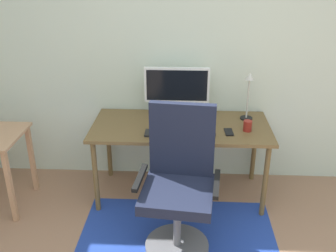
{
  "coord_description": "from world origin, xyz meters",
  "views": [
    {
      "loc": [
        -0.06,
        -1.31,
        2.07
      ],
      "look_at": [
        -0.2,
        1.52,
        0.81
      ],
      "focal_mm": 41.18,
      "sensor_mm": 36.0,
      "label": 1
    }
  ],
  "objects_px": {
    "desk": "(181,132)",
    "computer_mouse": "(212,134)",
    "coffee_cup": "(248,126)",
    "cell_phone": "(229,132)",
    "desk_lamp": "(249,91)",
    "keyboard": "(171,133)",
    "office_chair": "(179,190)",
    "monitor": "(177,87)"
  },
  "relations": [
    {
      "from": "desk",
      "to": "computer_mouse",
      "type": "xyz_separation_m",
      "value": [
        0.26,
        -0.21,
        0.08
      ]
    },
    {
      "from": "coffee_cup",
      "to": "cell_phone",
      "type": "distance_m",
      "value": 0.17
    },
    {
      "from": "coffee_cup",
      "to": "desk_lamp",
      "type": "relative_size",
      "value": 0.21
    },
    {
      "from": "computer_mouse",
      "to": "cell_phone",
      "type": "distance_m",
      "value": 0.16
    },
    {
      "from": "desk",
      "to": "computer_mouse",
      "type": "height_order",
      "value": "computer_mouse"
    },
    {
      "from": "coffee_cup",
      "to": "desk_lamp",
      "type": "height_order",
      "value": "desk_lamp"
    },
    {
      "from": "coffee_cup",
      "to": "keyboard",
      "type": "bearing_deg",
      "value": -170.88
    },
    {
      "from": "desk",
      "to": "office_chair",
      "type": "bearing_deg",
      "value": -89.82
    },
    {
      "from": "desk_lamp",
      "to": "office_chair",
      "type": "xyz_separation_m",
      "value": [
        -0.59,
        -0.86,
        -0.48
      ]
    },
    {
      "from": "monitor",
      "to": "keyboard",
      "type": "relative_size",
      "value": 1.36
    },
    {
      "from": "monitor",
      "to": "cell_phone",
      "type": "xyz_separation_m",
      "value": [
        0.45,
        -0.35,
        -0.27
      ]
    },
    {
      "from": "keyboard",
      "to": "desk_lamp",
      "type": "relative_size",
      "value": 0.99
    },
    {
      "from": "desk",
      "to": "desk_lamp",
      "type": "height_order",
      "value": "desk_lamp"
    },
    {
      "from": "desk",
      "to": "monitor",
      "type": "relative_size",
      "value": 2.66
    },
    {
      "from": "desk",
      "to": "cell_phone",
      "type": "distance_m",
      "value": 0.43
    },
    {
      "from": "cell_phone",
      "to": "coffee_cup",
      "type": "bearing_deg",
      "value": 12.03
    },
    {
      "from": "keyboard",
      "to": "coffee_cup",
      "type": "relative_size",
      "value": 4.69
    },
    {
      "from": "office_chair",
      "to": "computer_mouse",
      "type": "bearing_deg",
      "value": 67.92
    },
    {
      "from": "desk",
      "to": "desk_lamp",
      "type": "relative_size",
      "value": 3.59
    },
    {
      "from": "monitor",
      "to": "keyboard",
      "type": "xyz_separation_m",
      "value": [
        -0.04,
        -0.41,
        -0.27
      ]
    },
    {
      "from": "coffee_cup",
      "to": "desk_lamp",
      "type": "xyz_separation_m",
      "value": [
        0.03,
        0.26,
        0.22
      ]
    },
    {
      "from": "cell_phone",
      "to": "desk",
      "type": "bearing_deg",
      "value": 158.34
    },
    {
      "from": "desk",
      "to": "office_chair",
      "type": "distance_m",
      "value": 0.71
    },
    {
      "from": "desk",
      "to": "monitor",
      "type": "xyz_separation_m",
      "value": [
        -0.04,
        0.21,
        0.34
      ]
    },
    {
      "from": "coffee_cup",
      "to": "office_chair",
      "type": "xyz_separation_m",
      "value": [
        -0.56,
        -0.6,
        -0.26
      ]
    },
    {
      "from": "desk",
      "to": "keyboard",
      "type": "height_order",
      "value": "keyboard"
    },
    {
      "from": "computer_mouse",
      "to": "desk",
      "type": "bearing_deg",
      "value": 142.17
    },
    {
      "from": "office_chair",
      "to": "cell_phone",
      "type": "bearing_deg",
      "value": 60.27
    },
    {
      "from": "office_chair",
      "to": "desk",
      "type": "bearing_deg",
      "value": 96.32
    },
    {
      "from": "coffee_cup",
      "to": "office_chair",
      "type": "relative_size",
      "value": 0.08
    },
    {
      "from": "computer_mouse",
      "to": "desk_lamp",
      "type": "distance_m",
      "value": 0.56
    },
    {
      "from": "keyboard",
      "to": "monitor",
      "type": "bearing_deg",
      "value": 84.89
    },
    {
      "from": "computer_mouse",
      "to": "desk_lamp",
      "type": "relative_size",
      "value": 0.24
    },
    {
      "from": "cell_phone",
      "to": "office_chair",
      "type": "xyz_separation_m",
      "value": [
        -0.4,
        -0.56,
        -0.22
      ]
    },
    {
      "from": "desk",
      "to": "cell_phone",
      "type": "xyz_separation_m",
      "value": [
        0.41,
        -0.14,
        0.07
      ]
    },
    {
      "from": "monitor",
      "to": "desk_lamp",
      "type": "xyz_separation_m",
      "value": [
        0.63,
        -0.05,
        -0.01
      ]
    },
    {
      "from": "keyboard",
      "to": "coffee_cup",
      "type": "distance_m",
      "value": 0.65
    },
    {
      "from": "monitor",
      "to": "coffee_cup",
      "type": "relative_size",
      "value": 6.38
    },
    {
      "from": "monitor",
      "to": "cell_phone",
      "type": "bearing_deg",
      "value": -37.9
    },
    {
      "from": "cell_phone",
      "to": "desk_lamp",
      "type": "relative_size",
      "value": 0.32
    },
    {
      "from": "desk",
      "to": "cell_phone",
      "type": "bearing_deg",
      "value": -18.42
    },
    {
      "from": "coffee_cup",
      "to": "cell_phone",
      "type": "xyz_separation_m",
      "value": [
        -0.16,
        -0.04,
        -0.04
      ]
    }
  ]
}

